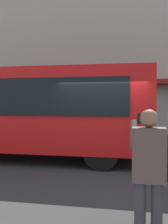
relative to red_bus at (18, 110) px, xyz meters
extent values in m
plane|color=#2B2B2D|center=(-3.05, 0.62, -1.68)|extent=(60.00, 60.00, 0.00)
cube|color=#A89E8E|center=(-3.05, -6.18, 4.32)|extent=(28.00, 0.80, 12.00)
cube|color=red|center=(-0.02, -0.01, 0.02)|extent=(9.00, 2.50, 2.60)
cube|color=black|center=(-0.02, 1.25, 0.42)|extent=(7.60, 0.06, 1.10)
cylinder|color=black|center=(-3.02, -1.11, -1.18)|extent=(1.00, 0.28, 1.00)
cylinder|color=black|center=(-3.02, 1.09, -1.18)|extent=(1.00, 0.28, 1.00)
cylinder|color=#2D2D33|center=(-4.19, 5.16, -1.12)|extent=(0.14, 0.14, 0.82)
cylinder|color=#2D2D33|center=(-3.99, 5.16, -1.12)|extent=(0.14, 0.14, 0.82)
cube|color=#473833|center=(-4.09, 5.16, -0.38)|extent=(0.40, 0.24, 0.66)
sphere|color=brown|center=(-4.09, 5.16, 0.06)|extent=(0.22, 0.22, 0.22)
cylinder|color=#473833|center=(-3.91, 5.00, -0.16)|extent=(0.09, 0.48, 0.37)
cube|color=black|center=(-3.99, 4.86, 0.04)|extent=(0.07, 0.01, 0.14)
camera|label=1|loc=(-3.89, 8.37, 0.25)|focal=41.44mm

